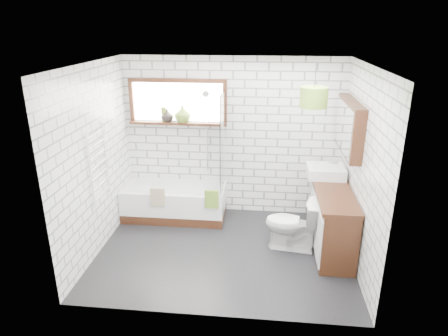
# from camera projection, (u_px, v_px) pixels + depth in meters

# --- Properties ---
(floor) EXTENTS (3.40, 2.60, 0.01)m
(floor) POSITION_uv_depth(u_px,v_px,m) (224.00, 251.00, 5.50)
(floor) COLOR black
(floor) RESTS_ON ground
(ceiling) EXTENTS (3.40, 2.60, 0.01)m
(ceiling) POSITION_uv_depth(u_px,v_px,m) (224.00, 64.00, 4.63)
(ceiling) COLOR white
(ceiling) RESTS_ON ground
(wall_back) EXTENTS (3.40, 0.01, 2.50)m
(wall_back) POSITION_uv_depth(u_px,v_px,m) (233.00, 138.00, 6.28)
(wall_back) COLOR white
(wall_back) RESTS_ON ground
(wall_front) EXTENTS (3.40, 0.01, 2.50)m
(wall_front) POSITION_uv_depth(u_px,v_px,m) (210.00, 211.00, 3.85)
(wall_front) COLOR white
(wall_front) RESTS_ON ground
(wall_left) EXTENTS (0.01, 2.60, 2.50)m
(wall_left) POSITION_uv_depth(u_px,v_px,m) (95.00, 161.00, 5.23)
(wall_left) COLOR white
(wall_left) RESTS_ON ground
(wall_right) EXTENTS (0.01, 2.60, 2.50)m
(wall_right) POSITION_uv_depth(u_px,v_px,m) (362.00, 170.00, 4.90)
(wall_right) COLOR white
(wall_right) RESTS_ON ground
(window) EXTENTS (1.52, 0.16, 0.68)m
(window) POSITION_uv_depth(u_px,v_px,m) (178.00, 102.00, 6.13)
(window) COLOR black
(window) RESTS_ON wall_back
(towel_radiator) EXTENTS (0.06, 0.52, 1.00)m
(towel_radiator) POSITION_uv_depth(u_px,v_px,m) (99.00, 165.00, 5.25)
(towel_radiator) COLOR white
(towel_radiator) RESTS_ON wall_left
(mirror_cabinet) EXTENTS (0.16, 1.20, 0.70)m
(mirror_cabinet) POSITION_uv_depth(u_px,v_px,m) (349.00, 127.00, 5.33)
(mirror_cabinet) COLOR black
(mirror_cabinet) RESTS_ON wall_right
(shower_riser) EXTENTS (0.02, 0.02, 1.30)m
(shower_riser) POSITION_uv_depth(u_px,v_px,m) (207.00, 131.00, 6.25)
(shower_riser) COLOR silver
(shower_riser) RESTS_ON wall_back
(bathtub) EXTENTS (1.59, 0.70, 0.52)m
(bathtub) POSITION_uv_depth(u_px,v_px,m) (175.00, 202.00, 6.38)
(bathtub) COLOR white
(bathtub) RESTS_ON floor
(shower_screen) EXTENTS (0.02, 0.72, 1.50)m
(shower_screen) POSITION_uv_depth(u_px,v_px,m) (223.00, 143.00, 5.96)
(shower_screen) COLOR white
(shower_screen) RESTS_ON bathtub
(towel_green) EXTENTS (0.21, 0.06, 0.28)m
(towel_green) POSITION_uv_depth(u_px,v_px,m) (212.00, 199.00, 5.91)
(towel_green) COLOR olive
(towel_green) RESTS_ON bathtub
(towel_beige) EXTENTS (0.22, 0.05, 0.28)m
(towel_beige) POSITION_uv_depth(u_px,v_px,m) (158.00, 197.00, 5.99)
(towel_beige) COLOR tan
(towel_beige) RESTS_ON bathtub
(vanity) EXTENTS (0.48, 1.49, 0.85)m
(vanity) POSITION_uv_depth(u_px,v_px,m) (332.00, 219.00, 5.47)
(vanity) COLOR black
(vanity) RESTS_ON floor
(basin) EXTENTS (0.53, 0.46, 0.15)m
(basin) POSITION_uv_depth(u_px,v_px,m) (326.00, 171.00, 5.77)
(basin) COLOR white
(basin) RESTS_ON vanity
(tap) EXTENTS (0.04, 0.04, 0.17)m
(tap) POSITION_uv_depth(u_px,v_px,m) (337.00, 168.00, 5.73)
(tap) COLOR silver
(tap) RESTS_ON vanity
(toilet) EXTENTS (0.51, 0.78, 0.74)m
(toilet) POSITION_uv_depth(u_px,v_px,m) (292.00, 224.00, 5.44)
(toilet) COLOR white
(toilet) RESTS_ON floor
(vase_olive) EXTENTS (0.32, 0.32, 0.26)m
(vase_olive) POSITION_uv_depth(u_px,v_px,m) (183.00, 115.00, 6.16)
(vase_olive) COLOR olive
(vase_olive) RESTS_ON window
(vase_dark) EXTENTS (0.24, 0.24, 0.20)m
(vase_dark) POSITION_uv_depth(u_px,v_px,m) (167.00, 117.00, 6.20)
(vase_dark) COLOR black
(vase_dark) RESTS_ON window
(bottle) EXTENTS (0.08, 0.08, 0.23)m
(bottle) POSITION_uv_depth(u_px,v_px,m) (164.00, 116.00, 6.20)
(bottle) COLOR olive
(bottle) RESTS_ON window
(pendant) EXTENTS (0.34, 0.34, 0.25)m
(pendant) POSITION_uv_depth(u_px,v_px,m) (314.00, 97.00, 4.87)
(pendant) COLOR olive
(pendant) RESTS_ON ceiling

